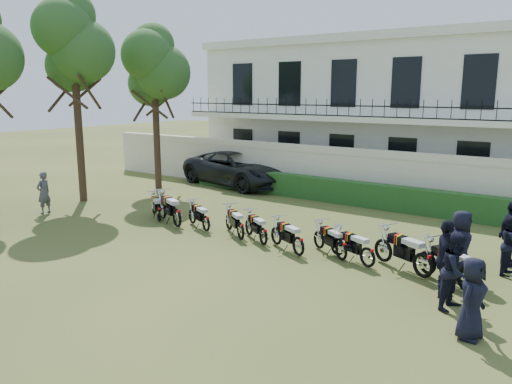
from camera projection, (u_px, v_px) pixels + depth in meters
ground at (241, 244)px, 15.74m from camera, size 100.00×100.00×0.00m
perimeter_wall at (352, 174)px, 21.88m from camera, size 30.00×0.35×2.30m
hedge at (365, 195)px, 20.80m from camera, size 18.00×0.60×1.00m
building at (402, 111)px, 26.12m from camera, size 20.40×9.60×7.40m
tree_west_mid at (73, 44)px, 20.63m from camera, size 3.40×3.20×8.82m
tree_west_near at (154, 66)px, 23.68m from camera, size 3.40×3.20×7.90m
motorcycle_0 at (159, 210)px, 18.28m from camera, size 1.50×1.07×0.96m
motorcycle_1 at (177, 213)px, 17.44m from camera, size 1.99×1.01×1.16m
motorcycle_2 at (206, 220)px, 16.97m from camera, size 1.61×0.83×0.94m
motorcycle_3 at (241, 227)px, 16.01m from camera, size 1.56×1.07×0.99m
motorcycle_4 at (263, 232)px, 15.46m from camera, size 1.52×0.97×0.95m
motorcycle_5 at (298, 242)px, 14.43m from camera, size 1.67×0.89×0.99m
motorcycle_6 at (341, 246)px, 14.06m from camera, size 1.56×0.94×0.95m
motorcycle_7 at (368, 252)px, 13.49m from camera, size 1.68×0.79×0.96m
motorcycle_8 at (423, 259)px, 12.70m from camera, size 1.94×1.00×1.13m
motorcycle_9 at (468, 274)px, 11.74m from camera, size 1.75×1.11×1.08m
suv at (238, 169)px, 25.39m from camera, size 6.67×3.95×1.74m
inspector at (44, 193)px, 19.51m from camera, size 0.49×0.66×1.66m
officer_0 at (472, 299)px, 9.56m from camera, size 0.62×0.86×1.64m
officer_1 at (457, 271)px, 10.87m from camera, size 0.82×0.96×1.74m
officer_2 at (445, 259)px, 11.51m from camera, size 0.71×1.16×1.85m
officer_3 at (460, 245)px, 12.65m from camera, size 0.72×0.96×1.79m
officer_5 at (510, 233)px, 13.67m from camera, size 0.75×1.14×1.80m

